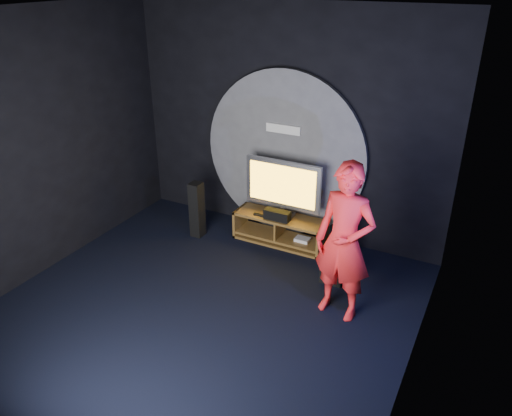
{
  "coord_description": "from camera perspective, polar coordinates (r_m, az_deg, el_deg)",
  "views": [
    {
      "loc": [
        2.94,
        -4.15,
        3.91
      ],
      "look_at": [
        0.24,
        1.05,
        1.05
      ],
      "focal_mm": 35.0,
      "sensor_mm": 36.0,
      "label": 1
    }
  ],
  "objects": [
    {
      "name": "right_wall",
      "position": [
        4.69,
        18.94,
        -2.88
      ],
      "size": [
        0.04,
        5.0,
        3.5
      ],
      "primitive_type": "cube",
      "color": "black",
      "rests_on": "ground"
    },
    {
      "name": "tv",
      "position": [
        7.48,
        3.08,
        2.52
      ],
      "size": [
        1.2,
        0.22,
        0.88
      ],
      "color": "#B2B2BA",
      "rests_on": "media_console"
    },
    {
      "name": "tower_speaker_right",
      "position": [
        7.38,
        9.94,
        -2.35
      ],
      "size": [
        0.18,
        0.2,
        0.9
      ],
      "primitive_type": "cube",
      "color": "black",
      "rests_on": "ground"
    },
    {
      "name": "floor",
      "position": [
        6.41,
        -6.38,
        -11.73
      ],
      "size": [
        5.0,
        5.0,
        0.0
      ],
      "primitive_type": "plane",
      "color": "black",
      "rests_on": "ground"
    },
    {
      "name": "back_wall",
      "position": [
        7.58,
        3.49,
        9.43
      ],
      "size": [
        5.0,
        0.04,
        3.5
      ],
      "primitive_type": "cube",
      "color": "black",
      "rests_on": "ground"
    },
    {
      "name": "media_console",
      "position": [
        7.74,
        2.79,
        -2.67
      ],
      "size": [
        1.44,
        0.45,
        0.45
      ],
      "color": "brown",
      "rests_on": "ground"
    },
    {
      "name": "left_wall",
      "position": [
        7.17,
        -24.14,
        6.2
      ],
      "size": [
        0.04,
        5.0,
        3.5
      ],
      "primitive_type": "cube",
      "color": "black",
      "rests_on": "ground"
    },
    {
      "name": "ceiling",
      "position": [
        5.1,
        -8.43,
        21.23
      ],
      "size": [
        5.0,
        5.0,
        0.01
      ],
      "primitive_type": "cube",
      "color": "black",
      "rests_on": "back_wall"
    },
    {
      "name": "player",
      "position": [
        5.93,
        10.07,
        -3.92
      ],
      "size": [
        0.77,
        0.56,
        1.98
      ],
      "primitive_type": "imported",
      "rotation": [
        0.0,
        0.0,
        -0.12
      ],
      "color": "red",
      "rests_on": "ground"
    },
    {
      "name": "remote",
      "position": [
        7.64,
        0.36,
        -0.79
      ],
      "size": [
        0.18,
        0.05,
        0.02
      ],
      "primitive_type": "cube",
      "color": "black",
      "rests_on": "media_console"
    },
    {
      "name": "center_speaker",
      "position": [
        7.5,
        2.43,
        -0.81
      ],
      "size": [
        0.4,
        0.15,
        0.15
      ],
      "primitive_type": "cube",
      "color": "black",
      "rests_on": "media_console"
    },
    {
      "name": "subwoofer",
      "position": [
        6.94,
        8.89,
        -6.94
      ],
      "size": [
        0.31,
        0.31,
        0.34
      ],
      "primitive_type": "cube",
      "color": "black",
      "rests_on": "ground"
    },
    {
      "name": "wall_disc_panel",
      "position": [
        7.67,
        3.22,
        6.11
      ],
      "size": [
        2.6,
        0.11,
        2.6
      ],
      "color": "#515156",
      "rests_on": "ground"
    },
    {
      "name": "tower_speaker_left",
      "position": [
        7.88,
        -6.76,
        -0.19
      ],
      "size": [
        0.18,
        0.2,
        0.9
      ],
      "primitive_type": "cube",
      "color": "black",
      "rests_on": "ground"
    }
  ]
}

